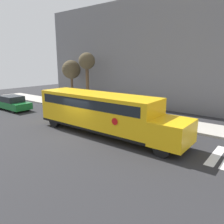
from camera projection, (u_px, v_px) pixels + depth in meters
ground_plane at (80, 133)px, 15.73m from camera, size 60.00×60.00×0.00m
sidewalk_strip at (129, 115)px, 20.71m from camera, size 44.00×3.00×0.15m
building_backdrop at (162, 54)px, 24.40m from camera, size 32.00×4.00×11.77m
school_bus at (102, 111)px, 15.36m from camera, size 11.46×2.57×2.85m
parked_car at (13, 103)px, 23.29m from camera, size 4.33×1.86×1.50m
tree_near_sidewalk at (87, 63)px, 25.79m from camera, size 1.96×1.96×6.11m
tree_far_sidewalk at (71, 70)px, 28.34m from camera, size 2.41×2.41×5.25m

